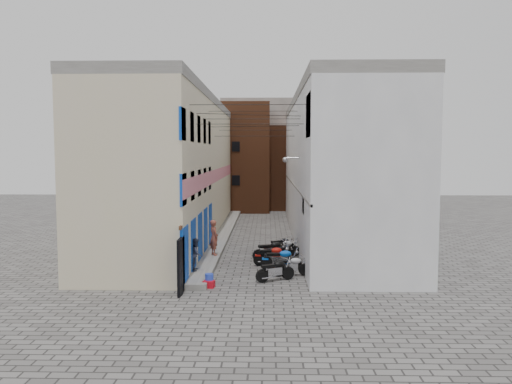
# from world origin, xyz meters

# --- Properties ---
(ground) EXTENTS (90.00, 90.00, 0.00)m
(ground) POSITION_xyz_m (0.00, 0.00, 0.00)
(ground) COLOR #565351
(ground) RESTS_ON ground
(plinth) EXTENTS (0.90, 26.00, 0.25)m
(plinth) POSITION_xyz_m (-2.05, 13.00, 0.12)
(plinth) COLOR slate
(plinth) RESTS_ON ground
(building_left) EXTENTS (5.10, 27.00, 9.00)m
(building_left) POSITION_xyz_m (-4.98, 12.95, 4.50)
(building_left) COLOR beige
(building_left) RESTS_ON ground
(building_right) EXTENTS (5.94, 26.00, 9.00)m
(building_right) POSITION_xyz_m (5.00, 13.00, 4.51)
(building_right) COLOR silver
(building_right) RESTS_ON ground
(building_far_brick_left) EXTENTS (6.00, 6.00, 10.00)m
(building_far_brick_left) POSITION_xyz_m (-2.00, 28.00, 5.00)
(building_far_brick_left) COLOR brown
(building_far_brick_left) RESTS_ON ground
(building_far_brick_right) EXTENTS (5.00, 6.00, 8.00)m
(building_far_brick_right) POSITION_xyz_m (3.00, 30.00, 4.00)
(building_far_brick_right) COLOR brown
(building_far_brick_right) RESTS_ON ground
(building_far_concrete) EXTENTS (8.00, 5.00, 11.00)m
(building_far_concrete) POSITION_xyz_m (0.00, 34.00, 5.50)
(building_far_concrete) COLOR slate
(building_far_concrete) RESTS_ON ground
(far_shopfront) EXTENTS (2.00, 0.30, 2.40)m
(far_shopfront) POSITION_xyz_m (0.00, 25.20, 1.20)
(far_shopfront) COLOR black
(far_shopfront) RESTS_ON ground
(overhead_wires) EXTENTS (5.80, 13.02, 1.32)m
(overhead_wires) POSITION_xyz_m (0.00, 7.64, 7.12)
(overhead_wires) COLOR black
(overhead_wires) RESTS_ON ground
(motorcycle_a) EXTENTS (1.87, 1.31, 1.04)m
(motorcycle_a) POSITION_xyz_m (1.16, 1.59, 0.52)
(motorcycle_a) COLOR black
(motorcycle_a) RESTS_ON ground
(motorcycle_b) EXTENTS (1.79, 0.80, 1.00)m
(motorcycle_b) POSITION_xyz_m (1.90, 2.49, 0.50)
(motorcycle_b) COLOR silver
(motorcycle_b) RESTS_ON ground
(motorcycle_c) EXTENTS (1.96, 0.68, 1.13)m
(motorcycle_c) POSITION_xyz_m (1.46, 3.62, 0.56)
(motorcycle_c) COLOR blue
(motorcycle_c) RESTS_ON ground
(motorcycle_d) EXTENTS (1.90, 0.73, 1.08)m
(motorcycle_d) POSITION_xyz_m (1.07, 4.53, 0.54)
(motorcycle_d) COLOR #B8140D
(motorcycle_d) RESTS_ON ground
(motorcycle_e) EXTENTS (2.13, 1.34, 1.18)m
(motorcycle_e) POSITION_xyz_m (1.05, 5.55, 0.59)
(motorcycle_e) COLOR black
(motorcycle_e) RESTS_ON ground
(motorcycle_f) EXTENTS (1.77, 0.64, 1.01)m
(motorcycle_f) POSITION_xyz_m (1.69, 6.70, 0.50)
(motorcycle_f) COLOR #B5B6BA
(motorcycle_f) RESTS_ON ground
(motorcycle_g) EXTENTS (1.79, 1.23, 1.00)m
(motorcycle_g) POSITION_xyz_m (1.59, 7.46, 0.50)
(motorcycle_g) COLOR black
(motorcycle_g) RESTS_ON ground
(person_a) EXTENTS (0.69, 0.78, 1.81)m
(person_a) POSITION_xyz_m (-1.90, 5.76, 1.15)
(person_a) COLOR #9F4C39
(person_a) RESTS_ON plinth
(person_b) EXTENTS (0.57, 0.72, 1.43)m
(person_b) POSITION_xyz_m (-2.35, 2.45, 0.97)
(person_b) COLOR #32374C
(person_b) RESTS_ON plinth
(water_jug_near) EXTENTS (0.41, 0.41, 0.54)m
(water_jug_near) POSITION_xyz_m (-1.55, 0.64, 0.27)
(water_jug_near) COLOR blue
(water_jug_near) RESTS_ON ground
(water_jug_far) EXTENTS (0.36, 0.36, 0.44)m
(water_jug_far) POSITION_xyz_m (-1.55, 0.87, 0.22)
(water_jug_far) COLOR blue
(water_jug_far) RESTS_ON ground
(red_crate) EXTENTS (0.50, 0.41, 0.28)m
(red_crate) POSITION_xyz_m (-1.55, 0.50, 0.14)
(red_crate) COLOR red
(red_crate) RESTS_ON ground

